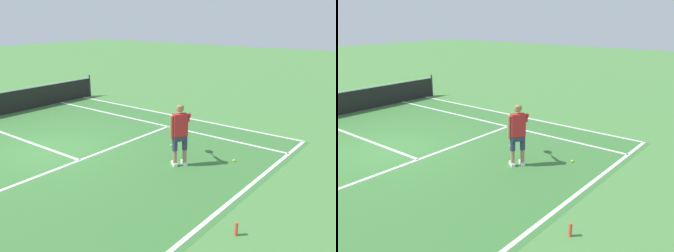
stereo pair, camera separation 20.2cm
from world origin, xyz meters
TOP-DOWN VIEW (x-y plane):
  - ground_plane at (0.00, 0.00)m, footprint 80.00×80.00m
  - court_inner_surface at (0.00, -0.48)m, footprint 10.98×11.32m
  - line_baseline at (0.00, -5.95)m, footprint 10.98×0.10m
  - line_service at (0.00, -1.42)m, footprint 8.23×0.10m
  - line_centre_service at (0.00, 1.78)m, footprint 0.10×6.40m
  - line_singles_right at (4.12, -0.48)m, footprint 0.10×10.92m
  - line_doubles_right at (5.49, -0.48)m, footprint 0.10×10.92m
  - tennis_player at (1.46, -3.86)m, footprint 1.10×0.85m
  - tennis_ball_near_feet at (2.49, -2.80)m, footprint 0.07×0.07m
  - tennis_ball_by_baseline at (2.58, -4.94)m, footprint 0.07×0.07m
  - water_bottle at (-0.60, -6.63)m, footprint 0.07×0.07m

SIDE VIEW (x-z plane):
  - ground_plane at x=0.00m, z-range 0.00..0.00m
  - court_inner_surface at x=0.00m, z-range 0.00..0.00m
  - line_baseline at x=0.00m, z-range 0.00..0.01m
  - line_service at x=0.00m, z-range 0.00..0.01m
  - line_centre_service at x=0.00m, z-range 0.00..0.01m
  - line_singles_right at x=4.12m, z-range 0.00..0.01m
  - line_doubles_right at x=5.49m, z-range 0.00..0.01m
  - tennis_ball_near_feet at x=2.49m, z-range 0.00..0.07m
  - tennis_ball_by_baseline at x=2.58m, z-range 0.00..0.07m
  - water_bottle at x=-0.60m, z-range 0.00..0.27m
  - tennis_player at x=1.46m, z-range 0.13..1.85m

